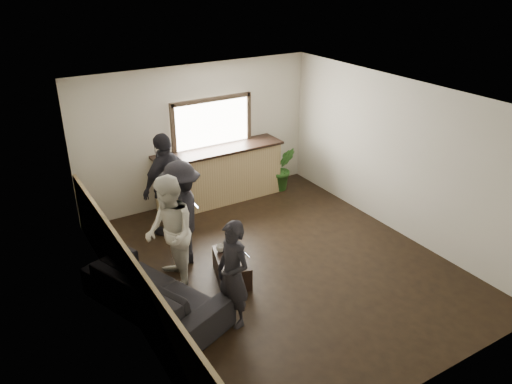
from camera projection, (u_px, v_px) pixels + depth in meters
ground at (279, 265)px, 8.24m from camera, size 5.00×6.00×0.01m
room_shell at (239, 195)px, 7.27m from camera, size 5.01×6.01×2.80m
bar_counter at (219, 172)px, 10.20m from camera, size 2.70×0.68×2.13m
sofa at (155, 290)px, 7.07m from camera, size 1.64×2.43×0.66m
coffee_table at (232, 268)px, 7.83m from camera, size 0.69×0.94×0.38m
cup_a at (220, 249)px, 7.89m from camera, size 0.14×0.14×0.11m
cup_b at (244, 259)px, 7.64m from camera, size 0.11×0.11×0.09m
potted_plant at (283, 168)px, 10.76m from camera, size 0.64×0.57×0.97m
person_a at (233, 275)px, 6.63m from camera, size 0.50×0.63×1.56m
person_b at (170, 234)px, 7.38m from camera, size 0.82×0.98×1.80m
person_c at (182, 213)px, 8.02m from camera, size 1.02×1.30×1.76m
person_d at (167, 185)px, 8.84m from camera, size 1.21×0.92×1.91m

